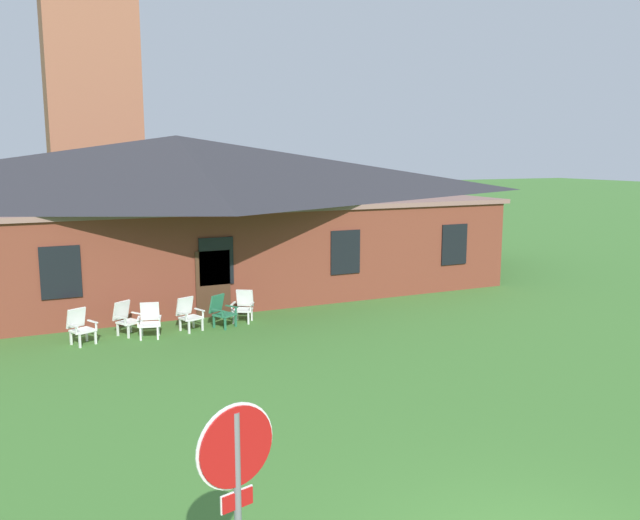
{
  "coord_description": "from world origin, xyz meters",
  "views": [
    {
      "loc": [
        -5.42,
        -5.36,
        5.06
      ],
      "look_at": [
        1.04,
        8.58,
        2.54
      ],
      "focal_mm": 36.34,
      "sensor_mm": 36.0,
      "label": 1
    }
  ],
  "objects_px": {
    "lawn_chair_near_door": "(126,317)",
    "lawn_chair_far_side": "(244,305)",
    "lawn_chair_left_end": "(150,319)",
    "lawn_chair_middle": "(188,313)",
    "lawn_chair_by_porch": "(80,326)",
    "lawn_chair_right_end": "(221,310)",
    "stop_sign": "(237,490)"
  },
  "relations": [
    {
      "from": "lawn_chair_near_door",
      "to": "lawn_chair_far_side",
      "type": "distance_m",
      "value": 3.48
    },
    {
      "from": "lawn_chair_near_door",
      "to": "lawn_chair_far_side",
      "type": "relative_size",
      "value": 1.0
    },
    {
      "from": "lawn_chair_left_end",
      "to": "lawn_chair_middle",
      "type": "distance_m",
      "value": 1.17
    },
    {
      "from": "lawn_chair_far_side",
      "to": "lawn_chair_by_porch",
      "type": "bearing_deg",
      "value": -174.95
    },
    {
      "from": "lawn_chair_near_door",
      "to": "lawn_chair_middle",
      "type": "bearing_deg",
      "value": -8.55
    },
    {
      "from": "lawn_chair_near_door",
      "to": "lawn_chair_right_end",
      "type": "distance_m",
      "value": 2.71
    },
    {
      "from": "stop_sign",
      "to": "lawn_chair_near_door",
      "type": "bearing_deg",
      "value": 86.17
    },
    {
      "from": "stop_sign",
      "to": "lawn_chair_right_end",
      "type": "distance_m",
      "value": 13.42
    },
    {
      "from": "lawn_chair_right_end",
      "to": "lawn_chair_by_porch",
      "type": "bearing_deg",
      "value": -178.85
    },
    {
      "from": "stop_sign",
      "to": "lawn_chair_right_end",
      "type": "height_order",
      "value": "stop_sign"
    },
    {
      "from": "stop_sign",
      "to": "lawn_chair_near_door",
      "type": "distance_m",
      "value": 13.28
    },
    {
      "from": "stop_sign",
      "to": "lawn_chair_middle",
      "type": "distance_m",
      "value": 13.25
    },
    {
      "from": "lawn_chair_middle",
      "to": "lawn_chair_by_porch",
      "type": "bearing_deg",
      "value": -177.45
    },
    {
      "from": "lawn_chair_left_end",
      "to": "stop_sign",
      "type": "bearing_deg",
      "value": -96.52
    },
    {
      "from": "lawn_chair_left_end",
      "to": "lawn_chair_middle",
      "type": "bearing_deg",
      "value": 11.7
    },
    {
      "from": "lawn_chair_by_porch",
      "to": "lawn_chair_left_end",
      "type": "distance_m",
      "value": 1.83
    },
    {
      "from": "stop_sign",
      "to": "lawn_chair_left_end",
      "type": "bearing_deg",
      "value": 83.48
    },
    {
      "from": "stop_sign",
      "to": "lawn_chair_middle",
      "type": "height_order",
      "value": "stop_sign"
    },
    {
      "from": "lawn_chair_right_end",
      "to": "lawn_chair_middle",
      "type": "bearing_deg",
      "value": 176.86
    },
    {
      "from": "lawn_chair_by_porch",
      "to": "lawn_chair_far_side",
      "type": "height_order",
      "value": "same"
    },
    {
      "from": "stop_sign",
      "to": "lawn_chair_by_porch",
      "type": "distance_m",
      "value": 12.86
    },
    {
      "from": "stop_sign",
      "to": "lawn_chair_far_side",
      "type": "relative_size",
      "value": 3.0
    },
    {
      "from": "lawn_chair_by_porch",
      "to": "lawn_chair_far_side",
      "type": "relative_size",
      "value": 1.0
    },
    {
      "from": "stop_sign",
      "to": "lawn_chair_near_door",
      "type": "height_order",
      "value": "stop_sign"
    },
    {
      "from": "stop_sign",
      "to": "lawn_chair_right_end",
      "type": "bearing_deg",
      "value": 74.47
    },
    {
      "from": "lawn_chair_right_end",
      "to": "lawn_chair_far_side",
      "type": "xyz_separation_m",
      "value": [
        0.79,
        0.34,
        0.0
      ]
    },
    {
      "from": "lawn_chair_near_door",
      "to": "lawn_chair_left_end",
      "type": "xyz_separation_m",
      "value": [
        0.57,
        -0.5,
        0.0
      ]
    },
    {
      "from": "lawn_chair_left_end",
      "to": "lawn_chair_far_side",
      "type": "xyz_separation_m",
      "value": [
        2.92,
        0.52,
        0.0
      ]
    },
    {
      "from": "stop_sign",
      "to": "lawn_chair_left_end",
      "type": "distance_m",
      "value": 12.84
    },
    {
      "from": "lawn_chair_by_porch",
      "to": "lawn_chair_right_end",
      "type": "distance_m",
      "value": 3.95
    },
    {
      "from": "stop_sign",
      "to": "lawn_chair_near_door",
      "type": "xyz_separation_m",
      "value": [
        0.88,
        13.16,
        -1.54
      ]
    },
    {
      "from": "lawn_chair_by_porch",
      "to": "lawn_chair_middle",
      "type": "xyz_separation_m",
      "value": [
        2.97,
        0.13,
        0.0
      ]
    }
  ]
}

